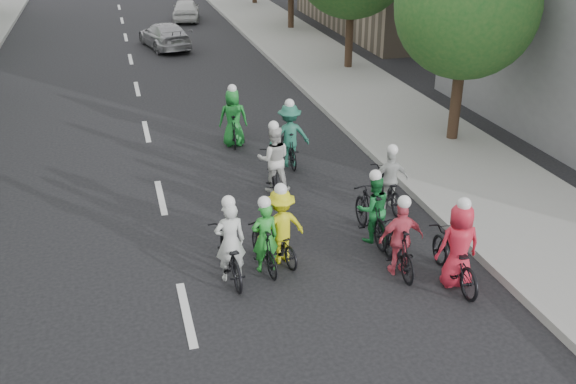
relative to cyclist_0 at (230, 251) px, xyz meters
name	(u,v)px	position (x,y,z in m)	size (l,w,h in m)	color
ground	(187,314)	(-1.00, -1.02, -0.58)	(120.00, 120.00, 0.00)	black
sidewalk_right	(382,109)	(7.00, 8.98, -0.50)	(4.00, 80.00, 0.15)	gray
curb_right	(329,113)	(5.05, 8.98, -0.49)	(0.18, 80.00, 0.18)	#999993
tree_r_0	(467,7)	(7.80, 5.58, 3.39)	(4.00, 4.00, 5.97)	black
cyclist_0	(230,251)	(0.00, 0.00, 0.00)	(0.69, 1.83, 1.78)	black
cyclist_1	(372,212)	(3.21, 0.69, 0.06)	(0.74, 1.88, 1.64)	black
cyclist_2	(280,232)	(1.10, 0.35, 0.07)	(1.11, 1.59, 1.73)	black
cyclist_3	(399,244)	(3.23, -0.68, 0.04)	(0.91, 1.69, 1.68)	black
cyclist_4	(456,253)	(4.09, -1.34, 0.06)	(0.85, 1.96, 1.84)	black
cyclist_5	(264,243)	(0.71, 0.12, -0.01)	(0.57, 1.57, 1.62)	black
cyclist_6	(273,166)	(1.80, 3.71, 0.08)	(0.93, 1.83, 1.84)	black
cyclist_7	(289,140)	(2.61, 5.18, 0.16)	(1.14, 1.67, 1.89)	black
cyclist_8	(389,185)	(4.20, 2.07, -0.02)	(0.87, 1.78, 1.60)	black
cyclist_9	(233,123)	(1.44, 7.11, 0.11)	(0.89, 1.67, 1.86)	black
follow_car_lead	(165,36)	(0.75, 20.88, 0.03)	(1.69, 4.16, 1.21)	#A5A4A9
follow_car_trail	(186,10)	(2.66, 27.99, 0.05)	(1.48, 3.68, 1.26)	silver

